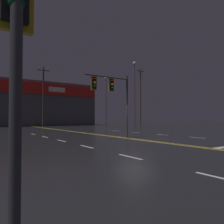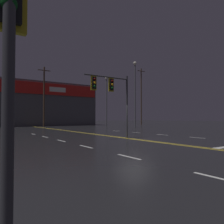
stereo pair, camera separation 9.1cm
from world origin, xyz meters
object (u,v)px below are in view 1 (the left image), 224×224
at_px(traffic_signal_median, 110,90).
at_px(traffic_signal_corner_southwest, 15,22).
at_px(streetlight_near_right, 106,94).
at_px(streetlight_median_approach, 134,86).

bearing_deg(traffic_signal_median, traffic_signal_corner_southwest, -127.99).
height_order(streetlight_near_right, streetlight_median_approach, streetlight_median_approach).
height_order(traffic_signal_median, traffic_signal_corner_southwest, traffic_signal_median).
distance_m(traffic_signal_corner_southwest, streetlight_near_right, 38.37).
height_order(traffic_signal_corner_southwest, streetlight_near_right, streetlight_near_right).
relative_size(traffic_signal_corner_southwest, streetlight_median_approach, 0.32).
distance_m(traffic_signal_median, traffic_signal_corner_southwest, 13.49).
height_order(traffic_signal_corner_southwest, streetlight_median_approach, streetlight_median_approach).
xyz_separation_m(traffic_signal_corner_southwest, streetlight_near_right, (21.33, 31.71, 3.39)).
bearing_deg(traffic_signal_corner_southwest, streetlight_near_right, 56.07).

